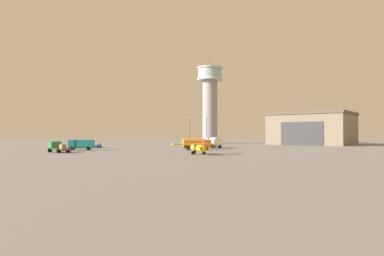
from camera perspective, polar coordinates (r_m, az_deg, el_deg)
name	(u,v)px	position (r m, az deg, el deg)	size (l,w,h in m)	color
ground_plane	(200,154)	(69.43, 1.30, -4.32)	(400.00, 400.00, 0.00)	slate
control_tower	(210,99)	(142.57, 3.03, 4.94)	(10.76, 10.76, 35.77)	gray
hangar	(312,129)	(134.91, 19.54, -0.10)	(36.31, 35.22, 11.92)	#7A6B56
airplane_yellow	(198,147)	(66.37, 1.06, -3.22)	(10.28, 8.13, 3.09)	gold
truck_fuel_tanker_white	(213,142)	(96.79, 3.62, -2.36)	(4.80, 6.92, 3.04)	#38383D
truck_box_teal	(81,144)	(88.01, -18.06, -2.58)	(6.23, 3.90, 2.59)	#38383D
truck_fuel_tanker_orange	(196,143)	(84.76, 0.69, -2.61)	(7.32, 4.56, 2.90)	#38383D
truck_flatbed_green	(57,147)	(79.11, -21.68, -2.99)	(6.42, 5.72, 2.37)	#38383D
car_blue	(96,145)	(102.01, -15.80, -2.80)	(2.44, 4.14, 1.37)	#2847A8
light_post_west	(190,129)	(118.99, -0.39, -0.13)	(0.44, 0.44, 9.89)	#38383D
light_post_east	(206,128)	(122.73, 2.45, -0.03)	(0.44, 0.44, 10.40)	#38383D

